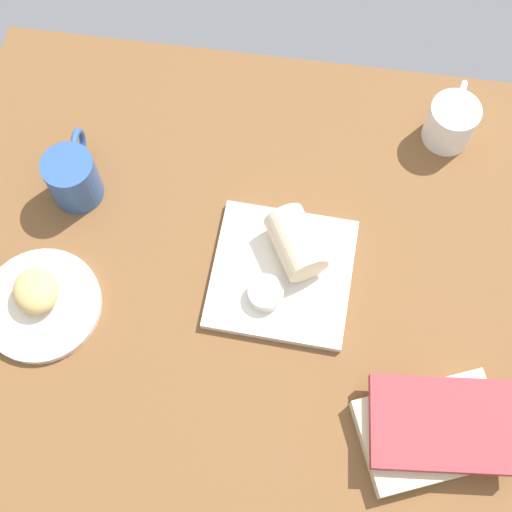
{
  "coord_description": "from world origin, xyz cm",
  "views": [
    {
      "loc": [
        6.7,
        -45.28,
        120.22
      ],
      "look_at": [
        0.22,
        1.72,
        7.0
      ],
      "focal_mm": 51.64,
      "sensor_mm": 36.0,
      "label": 1
    }
  ],
  "objects_px": {
    "square_plate": "(282,272)",
    "sauce_cup": "(266,293)",
    "round_plate": "(42,305)",
    "scone_pastry": "(36,291)",
    "book_stack": "(435,429)",
    "coffee_mug": "(73,176)",
    "breakfast_wrap": "(296,243)",
    "second_mug": "(452,121)"
  },
  "relations": [
    {
      "from": "square_plate",
      "to": "coffee_mug",
      "type": "bearing_deg",
      "value": 163.72
    },
    {
      "from": "scone_pastry",
      "to": "second_mug",
      "type": "height_order",
      "value": "second_mug"
    },
    {
      "from": "book_stack",
      "to": "second_mug",
      "type": "xyz_separation_m",
      "value": [
        0.0,
        0.55,
        0.02
      ]
    },
    {
      "from": "sauce_cup",
      "to": "coffee_mug",
      "type": "bearing_deg",
      "value": 156.07
    },
    {
      "from": "breakfast_wrap",
      "to": "book_stack",
      "type": "height_order",
      "value": "breakfast_wrap"
    },
    {
      "from": "square_plate",
      "to": "second_mug",
      "type": "xyz_separation_m",
      "value": [
        0.27,
        0.32,
        0.04
      ]
    },
    {
      "from": "coffee_mug",
      "to": "second_mug",
      "type": "height_order",
      "value": "coffee_mug"
    },
    {
      "from": "sauce_cup",
      "to": "coffee_mug",
      "type": "distance_m",
      "value": 0.39
    },
    {
      "from": "round_plate",
      "to": "square_plate",
      "type": "distance_m",
      "value": 0.4
    },
    {
      "from": "breakfast_wrap",
      "to": "second_mug",
      "type": "relative_size",
      "value": 0.83
    },
    {
      "from": "round_plate",
      "to": "coffee_mug",
      "type": "xyz_separation_m",
      "value": [
        0.01,
        0.22,
        0.04
      ]
    },
    {
      "from": "square_plate",
      "to": "second_mug",
      "type": "bearing_deg",
      "value": 49.99
    },
    {
      "from": "scone_pastry",
      "to": "breakfast_wrap",
      "type": "relative_size",
      "value": 0.72
    },
    {
      "from": "round_plate",
      "to": "second_mug",
      "type": "height_order",
      "value": "second_mug"
    },
    {
      "from": "round_plate",
      "to": "square_plate",
      "type": "xyz_separation_m",
      "value": [
        0.39,
        0.11,
        0.0
      ]
    },
    {
      "from": "breakfast_wrap",
      "to": "second_mug",
      "type": "distance_m",
      "value": 0.37
    },
    {
      "from": "scone_pastry",
      "to": "square_plate",
      "type": "xyz_separation_m",
      "value": [
        0.39,
        0.1,
        -0.03
      ]
    },
    {
      "from": "scone_pastry",
      "to": "sauce_cup",
      "type": "relative_size",
      "value": 1.35
    },
    {
      "from": "square_plate",
      "to": "sauce_cup",
      "type": "relative_size",
      "value": 3.91
    },
    {
      "from": "round_plate",
      "to": "breakfast_wrap",
      "type": "height_order",
      "value": "breakfast_wrap"
    },
    {
      "from": "sauce_cup",
      "to": "book_stack",
      "type": "bearing_deg",
      "value": -32.64
    },
    {
      "from": "round_plate",
      "to": "sauce_cup",
      "type": "relative_size",
      "value": 3.35
    },
    {
      "from": "square_plate",
      "to": "breakfast_wrap",
      "type": "distance_m",
      "value": 0.06
    },
    {
      "from": "coffee_mug",
      "to": "second_mug",
      "type": "distance_m",
      "value": 0.67
    },
    {
      "from": "round_plate",
      "to": "sauce_cup",
      "type": "distance_m",
      "value": 0.37
    },
    {
      "from": "square_plate",
      "to": "sauce_cup",
      "type": "xyz_separation_m",
      "value": [
        -0.02,
        -0.05,
        0.02
      ]
    },
    {
      "from": "sauce_cup",
      "to": "breakfast_wrap",
      "type": "relative_size",
      "value": 0.53
    },
    {
      "from": "second_mug",
      "to": "sauce_cup",
      "type": "bearing_deg",
      "value": -128.24
    },
    {
      "from": "square_plate",
      "to": "sauce_cup",
      "type": "distance_m",
      "value": 0.06
    },
    {
      "from": "round_plate",
      "to": "breakfast_wrap",
      "type": "distance_m",
      "value": 0.43
    },
    {
      "from": "round_plate",
      "to": "sauce_cup",
      "type": "height_order",
      "value": "sauce_cup"
    },
    {
      "from": "breakfast_wrap",
      "to": "second_mug",
      "type": "bearing_deg",
      "value": 18.4
    },
    {
      "from": "round_plate",
      "to": "scone_pastry",
      "type": "height_order",
      "value": "scone_pastry"
    },
    {
      "from": "square_plate",
      "to": "sauce_cup",
      "type": "height_order",
      "value": "sauce_cup"
    },
    {
      "from": "square_plate",
      "to": "book_stack",
      "type": "xyz_separation_m",
      "value": [
        0.26,
        -0.23,
        0.02
      ]
    },
    {
      "from": "second_mug",
      "to": "square_plate",
      "type": "bearing_deg",
      "value": -130.01
    },
    {
      "from": "coffee_mug",
      "to": "second_mug",
      "type": "relative_size",
      "value": 1.06
    },
    {
      "from": "book_stack",
      "to": "coffee_mug",
      "type": "bearing_deg",
      "value": 152.02
    },
    {
      "from": "round_plate",
      "to": "book_stack",
      "type": "relative_size",
      "value": 0.78
    },
    {
      "from": "round_plate",
      "to": "second_mug",
      "type": "xyz_separation_m",
      "value": [
        0.65,
        0.43,
        0.04
      ]
    },
    {
      "from": "breakfast_wrap",
      "to": "coffee_mug",
      "type": "xyz_separation_m",
      "value": [
        -0.39,
        0.07,
        0.0
      ]
    },
    {
      "from": "round_plate",
      "to": "coffee_mug",
      "type": "distance_m",
      "value": 0.23
    }
  ]
}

